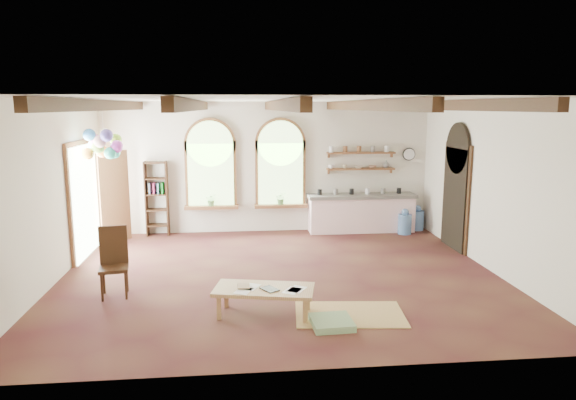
{
  "coord_description": "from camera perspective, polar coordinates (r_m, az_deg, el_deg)",
  "views": [
    {
      "loc": [
        -0.78,
        -9.07,
        3.08
      ],
      "look_at": [
        0.2,
        0.6,
        1.31
      ],
      "focal_mm": 32.0,
      "sensor_mm": 36.0,
      "label": 1
    }
  ],
  "objects": [
    {
      "name": "shelf_cup_b",
      "position": [
        12.82,
        6.34,
        3.72
      ],
      "size": [
        0.1,
        0.1,
        0.09
      ],
      "primitive_type": "imported",
      "color": "beige",
      "rests_on": "wall_shelf_lower"
    },
    {
      "name": "window_right",
      "position": [
        12.62,
        -0.84,
        3.75
      ],
      "size": [
        1.3,
        0.28,
        2.2
      ],
      "color": "brown",
      "rests_on": "floor"
    },
    {
      "name": "floor_cushion",
      "position": [
        7.53,
        4.88,
        -13.41
      ],
      "size": [
        0.6,
        0.6,
        0.1
      ],
      "primitive_type": "cube",
      "rotation": [
        0.0,
        0.0,
        0.05
      ],
      "color": "gray",
      "rests_on": "floor"
    },
    {
      "name": "shelf_bowl_a",
      "position": [
        12.9,
        7.86,
        3.64
      ],
      "size": [
        0.22,
        0.22,
        0.05
      ],
      "primitive_type": "imported",
      "color": "beige",
      "rests_on": "wall_shelf_lower"
    },
    {
      "name": "shelf_cup_a",
      "position": [
        12.75,
        4.79,
        3.72
      ],
      "size": [
        0.12,
        0.1,
        0.1
      ],
      "primitive_type": "imported",
      "color": "white",
      "rests_on": "wall_shelf_lower"
    },
    {
      "name": "bookshelf",
      "position": [
        12.73,
        -14.38,
        0.15
      ],
      "size": [
        0.53,
        0.32,
        1.8
      ],
      "color": "#3C2313",
      "rests_on": "floor"
    },
    {
      "name": "balloon_cluster",
      "position": [
        10.93,
        -19.79,
        5.82
      ],
      "size": [
        0.78,
        0.87,
        1.15
      ],
      "color": "silver",
      "rests_on": "floor"
    },
    {
      "name": "table_book",
      "position": [
        7.8,
        -5.63,
        -9.54
      ],
      "size": [
        0.18,
        0.26,
        0.02
      ],
      "primitive_type": "imported",
      "rotation": [
        0.0,
        0.0,
        -0.01
      ],
      "color": "olive",
      "rests_on": "coffee_table"
    },
    {
      "name": "left_doorway",
      "position": [
        11.49,
        -21.72,
        -0.07
      ],
      "size": [
        0.1,
        1.9,
        2.5
      ],
      "primitive_type": "cube",
      "color": "brown",
      "rests_on": "floor"
    },
    {
      "name": "shelf_vase",
      "position": [
        13.07,
        10.86,
        3.95
      ],
      "size": [
        0.18,
        0.18,
        0.19
      ],
      "primitive_type": "imported",
      "color": "slate",
      "rests_on": "wall_shelf_lower"
    },
    {
      "name": "water_jug_b",
      "position": [
        12.88,
        12.84,
        -2.51
      ],
      "size": [
        0.33,
        0.33,
        0.63
      ],
      "color": "#5178AE",
      "rests_on": "floor"
    },
    {
      "name": "tablet",
      "position": [
        7.68,
        -2.06,
        -9.86
      ],
      "size": [
        0.3,
        0.33,
        0.01
      ],
      "primitive_type": "cube",
      "rotation": [
        0.0,
        0.0,
        0.56
      ],
      "color": "black",
      "rests_on": "coffee_table"
    },
    {
      "name": "ceiling_beams",
      "position": [
        9.1,
        -0.89,
        10.48
      ],
      "size": [
        6.2,
        6.8,
        0.18
      ],
      "primitive_type": null,
      "color": "#3C2313",
      "rests_on": "ceiling"
    },
    {
      "name": "wall_shelf_upper",
      "position": [
        12.87,
        8.11,
        5.2
      ],
      "size": [
        1.7,
        0.24,
        0.04
      ],
      "primitive_type": "cube",
      "color": "brown",
      "rests_on": "wall_back"
    },
    {
      "name": "water_jug_a",
      "position": [
        13.37,
        14.16,
        -2.09
      ],
      "size": [
        0.33,
        0.33,
        0.64
      ],
      "color": "#5178AE",
      "rests_on": "floor"
    },
    {
      "name": "shelf_bowl_b",
      "position": [
        12.98,
        9.36,
        3.66
      ],
      "size": [
        0.2,
        0.2,
        0.06
      ],
      "primitive_type": "imported",
      "color": "#8C664C",
      "rests_on": "wall_shelf_lower"
    },
    {
      "name": "potted_plant_left",
      "position": [
        12.6,
        -8.51,
        0.04
      ],
      "size": [
        0.27,
        0.23,
        0.3
      ],
      "primitive_type": "imported",
      "color": "#598C4C",
      "rests_on": "window_left"
    },
    {
      "name": "coffee_table",
      "position": [
        7.76,
        -2.67,
        -10.07
      ],
      "size": [
        1.58,
        0.97,
        0.42
      ],
      "color": "#A1854A",
      "rests_on": "floor"
    },
    {
      "name": "kitchen_counter",
      "position": [
        12.91,
        8.14,
        -1.4
      ],
      "size": [
        2.68,
        0.62,
        0.94
      ],
      "color": "white",
      "rests_on": "floor"
    },
    {
      "name": "side_chair",
      "position": [
        8.98,
        -18.72,
        -8.05
      ],
      "size": [
        0.52,
        0.52,
        1.15
      ],
      "color": "#3C2313",
      "rests_on": "floor"
    },
    {
      "name": "window_left",
      "position": [
        12.59,
        -8.59,
        3.62
      ],
      "size": [
        1.3,
        0.28,
        2.2
      ],
      "color": "brown",
      "rests_on": "floor"
    },
    {
      "name": "floor_mat",
      "position": [
        7.94,
        6.86,
        -12.49
      ],
      "size": [
        1.71,
        1.15,
        0.02
      ],
      "primitive_type": "cube",
      "rotation": [
        0.0,
        0.0,
        -0.1
      ],
      "color": "tan",
      "rests_on": "floor"
    },
    {
      "name": "wall_shelf_lower",
      "position": [
        12.91,
        8.07,
        3.44
      ],
      "size": [
        1.7,
        0.24,
        0.04
      ],
      "primitive_type": "cube",
      "color": "brown",
      "rests_on": "wall_back"
    },
    {
      "name": "floor",
      "position": [
        9.61,
        -0.84,
        -8.35
      ],
      "size": [
        8.0,
        8.0,
        0.0
      ],
      "primitive_type": "plane",
      "color": "#563323",
      "rests_on": "ground"
    },
    {
      "name": "potted_plant_right",
      "position": [
        12.63,
        -0.79,
        0.18
      ],
      "size": [
        0.27,
        0.23,
        0.3
      ],
      "primitive_type": "imported",
      "color": "#598C4C",
      "rests_on": "window_right"
    },
    {
      "name": "wall_clock",
      "position": [
        13.3,
        13.29,
        4.98
      ],
      "size": [
        0.32,
        0.04,
        0.32
      ],
      "primitive_type": "cylinder",
      "rotation": [
        1.57,
        0.0,
        0.0
      ],
      "color": "black",
      "rests_on": "wall_back"
    },
    {
      "name": "right_doorway",
      "position": [
        11.74,
        18.05,
        0.13
      ],
      "size": [
        0.1,
        1.3,
        2.4
      ],
      "primitive_type": "cube",
      "color": "black",
      "rests_on": "floor"
    }
  ]
}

